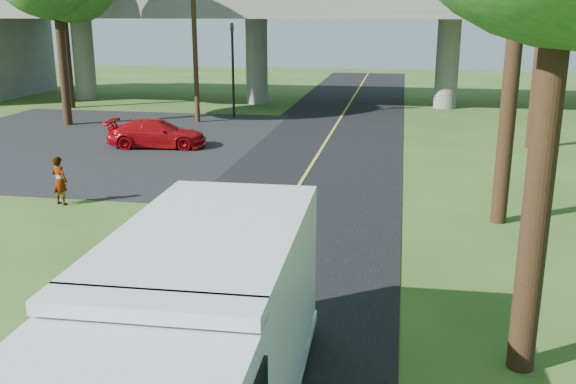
% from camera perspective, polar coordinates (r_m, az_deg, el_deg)
% --- Properties ---
extents(ground, '(120.00, 120.00, 0.00)m').
position_cam_1_polar(ground, '(11.27, -8.98, -15.16)').
color(ground, '#33511D').
rests_on(ground, ground).
extents(road, '(7.00, 90.00, 0.02)m').
position_cam_1_polar(road, '(20.23, 0.13, -0.79)').
color(road, black).
rests_on(road, ground).
extents(parking_lot, '(16.00, 18.00, 0.01)m').
position_cam_1_polar(parking_lot, '(31.20, -17.57, 4.34)').
color(parking_lot, black).
rests_on(parking_lot, ground).
extents(lane_line, '(0.12, 90.00, 0.01)m').
position_cam_1_polar(lane_line, '(20.22, 0.13, -0.74)').
color(lane_line, gold).
rests_on(lane_line, road).
extents(overpass, '(54.00, 10.00, 7.30)m').
position_cam_1_polar(overpass, '(41.26, 5.57, 13.95)').
color(overpass, slate).
rests_on(overpass, ground).
extents(traffic_signal, '(0.18, 0.22, 5.20)m').
position_cam_1_polar(traffic_signal, '(36.42, -4.93, 11.61)').
color(traffic_signal, black).
rests_on(traffic_signal, ground).
extents(utility_pole, '(1.60, 0.26, 9.00)m').
position_cam_1_polar(utility_pole, '(34.86, -8.31, 13.62)').
color(utility_pole, '#472D19').
rests_on(utility_pole, ground).
extents(step_van, '(2.67, 6.90, 2.87)m').
position_cam_1_polar(step_van, '(8.84, -8.02, -12.71)').
color(step_van, silver).
rests_on(step_van, ground).
extents(red_sedan, '(4.47, 2.24, 1.25)m').
position_cam_1_polar(red_sedan, '(28.86, -11.56, 5.13)').
color(red_sedan, '#A60A0F').
rests_on(red_sedan, ground).
extents(pedestrian, '(0.64, 0.51, 1.52)m').
position_cam_1_polar(pedestrian, '(20.91, -19.64, 0.96)').
color(pedestrian, gray).
rests_on(pedestrian, ground).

